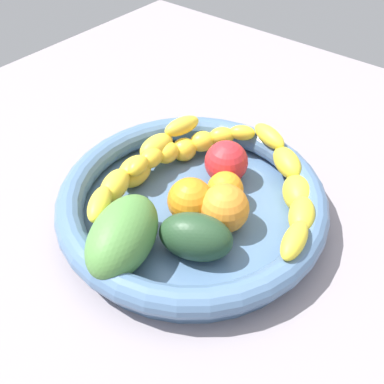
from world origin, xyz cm
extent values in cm
cube|color=gray|center=(0.00, 0.00, 1.50)|extent=(120.00, 120.00, 3.00)
cylinder|color=#4D6C93|center=(0.00, 0.00, 3.81)|extent=(34.27, 34.27, 1.62)
torus|color=#4D6C93|center=(0.00, 0.00, 6.49)|extent=(36.90, 36.90, 3.75)
ellipsoid|color=yellow|center=(-9.32, 9.09, 9.44)|extent=(4.17, 6.60, 2.66)
ellipsoid|color=yellow|center=(-10.14, 4.07, 8.05)|extent=(3.74, 6.30, 3.38)
ellipsoid|color=yellow|center=(-9.92, -1.01, 6.67)|extent=(4.94, 6.64, 4.10)
ellipsoid|color=yellow|center=(-8.67, -5.94, 8.05)|extent=(5.28, 6.90, 3.38)
ellipsoid|color=yellow|center=(-6.44, -10.51, 9.44)|extent=(5.49, 6.60, 2.66)
ellipsoid|color=yellow|center=(-1.76, 14.53, 8.54)|extent=(4.62, 4.04, 2.36)
ellipsoid|color=yellow|center=(-4.24, 12.71, 7.84)|extent=(4.81, 4.73, 2.78)
ellipsoid|color=yellow|center=(-6.29, 10.41, 7.13)|extent=(4.92, 5.09, 3.21)
ellipsoid|color=yellow|center=(-7.82, 7.73, 6.43)|extent=(4.92, 5.09, 3.63)
ellipsoid|color=yellow|center=(-8.75, 4.79, 7.13)|extent=(3.94, 4.53, 3.21)
ellipsoid|color=yellow|center=(-9.04, 1.72, 7.84)|extent=(2.82, 3.99, 2.78)
ellipsoid|color=yellow|center=(-8.69, -1.34, 8.54)|extent=(3.17, 4.39, 2.36)
ellipsoid|color=yellow|center=(15.41, 0.11, 8.93)|extent=(3.78, 6.83, 2.66)
ellipsoid|color=yellow|center=(13.77, 5.21, 7.80)|extent=(5.80, 7.27, 3.37)
ellipsoid|color=yellow|center=(10.89, 9.73, 6.66)|extent=(7.28, 7.57, 4.09)
ellipsoid|color=yellow|center=(6.95, 13.36, 7.80)|extent=(7.21, 6.48, 3.37)
ellipsoid|color=yellow|center=(2.21, 15.88, 8.93)|extent=(6.97, 4.76, 2.66)
sphere|color=orange|center=(5.37, -0.14, 7.88)|extent=(6.52, 6.52, 6.52)
sphere|color=orange|center=(0.94, -1.49, 7.71)|extent=(6.19, 6.19, 6.19)
sphere|color=orange|center=(2.92, 3.65, 7.15)|extent=(5.07, 5.07, 5.07)
ellipsoid|color=#26462A|center=(5.31, -5.85, 7.50)|extent=(10.85, 9.05, 6.14)
ellipsoid|color=#50893F|center=(-1.13, -11.82, 8.35)|extent=(11.48, 14.57, 7.46)
sphere|color=red|center=(0.10, 7.92, 7.79)|extent=(6.35, 6.35, 6.35)
camera|label=1|loc=(27.22, -33.76, 48.28)|focal=41.20mm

